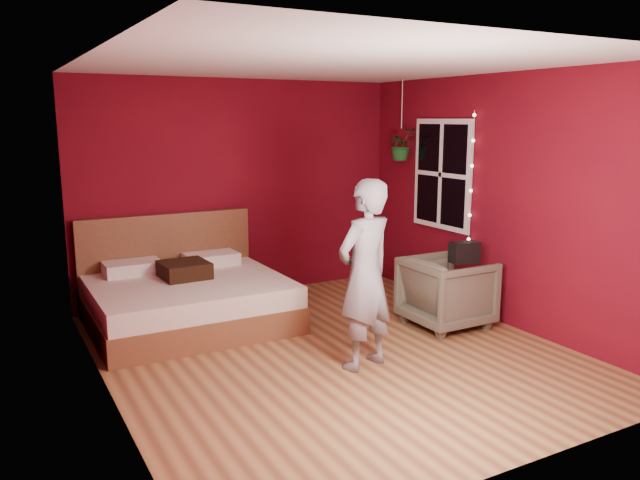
{
  "coord_description": "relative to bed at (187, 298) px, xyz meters",
  "views": [
    {
      "loc": [
        -2.76,
        -4.76,
        2.14
      ],
      "look_at": [
        0.07,
        0.4,
        0.99
      ],
      "focal_mm": 35.0,
      "sensor_mm": 36.0,
      "label": 1
    }
  ],
  "objects": [
    {
      "name": "floor",
      "position": [
        0.95,
        -1.46,
        -0.28
      ],
      "size": [
        4.5,
        4.5,
        0.0
      ],
      "primitive_type": "plane",
      "color": "olive",
      "rests_on": "ground"
    },
    {
      "name": "room_walls",
      "position": [
        0.95,
        -1.46,
        1.4
      ],
      "size": [
        4.04,
        4.54,
        2.62
      ],
      "color": "maroon",
      "rests_on": "ground"
    },
    {
      "name": "window",
      "position": [
        2.92,
        -0.56,
        1.22
      ],
      "size": [
        0.05,
        0.97,
        1.27
      ],
      "color": "white",
      "rests_on": "room_walls"
    },
    {
      "name": "fairy_lights",
      "position": [
        2.89,
        -1.08,
        1.22
      ],
      "size": [
        0.04,
        0.04,
        1.45
      ],
      "color": "silver",
      "rests_on": "room_walls"
    },
    {
      "name": "bed",
      "position": [
        0.0,
        0.0,
        0.0
      ],
      "size": [
        1.97,
        1.67,
        1.08
      ],
      "color": "brown",
      "rests_on": "ground"
    },
    {
      "name": "person",
      "position": [
        1.01,
        -1.88,
        0.54
      ],
      "size": [
        0.68,
        0.54,
        1.65
      ],
      "primitive_type": "imported",
      "rotation": [
        0.0,
        0.0,
        3.41
      ],
      "color": "slate",
      "rests_on": "ground"
    },
    {
      "name": "armchair",
      "position": [
        2.36,
        -1.37,
        0.08
      ],
      "size": [
        0.8,
        0.78,
        0.73
      ],
      "primitive_type": "imported",
      "rotation": [
        0.0,
        0.0,
        1.57
      ],
      "color": "#62604D",
      "rests_on": "ground"
    },
    {
      "name": "handbag",
      "position": [
        2.37,
        -1.6,
        0.55
      ],
      "size": [
        0.31,
        0.18,
        0.21
      ],
      "primitive_type": "cube",
      "rotation": [
        0.0,
        0.0,
        -0.14
      ],
      "color": "black",
      "rests_on": "armchair"
    },
    {
      "name": "throw_pillow",
      "position": [
        0.0,
        0.05,
        0.29
      ],
      "size": [
        0.49,
        0.49,
        0.17
      ],
      "primitive_type": "cube",
      "rotation": [
        0.0,
        0.0,
        0.04
      ],
      "color": "black",
      "rests_on": "bed"
    },
    {
      "name": "hanging_plant",
      "position": [
        2.78,
        0.07,
        1.54
      ],
      "size": [
        0.35,
        0.3,
        0.97
      ],
      "color": "silver",
      "rests_on": "room_walls"
    }
  ]
}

